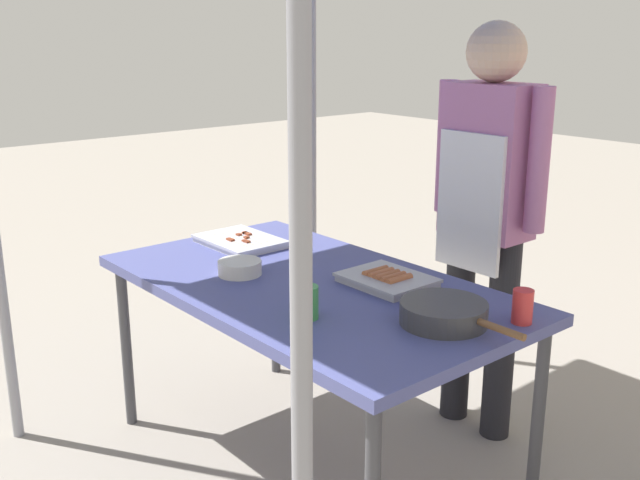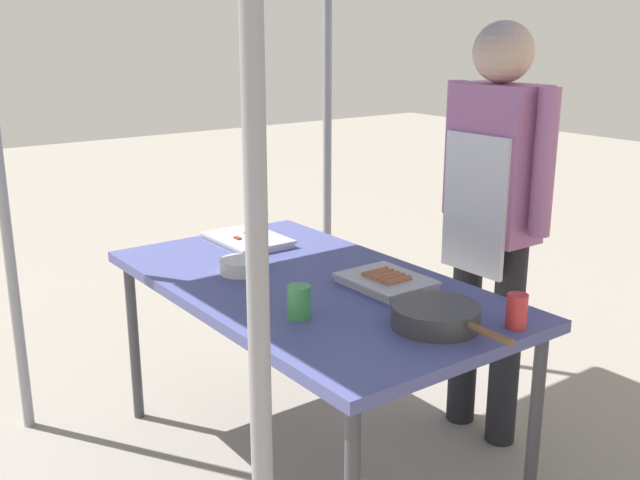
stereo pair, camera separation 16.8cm
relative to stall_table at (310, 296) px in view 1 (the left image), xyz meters
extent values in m
plane|color=gray|center=(0.00, 0.00, -0.70)|extent=(18.00, 18.00, 0.00)
cube|color=#4C518C|center=(0.00, 0.00, 0.03)|extent=(1.60, 0.90, 0.04)
cylinder|color=#3F3F44|center=(-0.74, -0.39, -0.34)|extent=(0.04, 0.04, 0.71)
cylinder|color=#3F3F44|center=(-0.74, 0.39, -0.34)|extent=(0.04, 0.04, 0.71)
cylinder|color=#3F3F44|center=(0.74, 0.39, -0.34)|extent=(0.04, 0.04, 0.71)
cylinder|color=gray|center=(0.95, -0.80, 0.37)|extent=(0.04, 0.04, 2.13)
cylinder|color=gray|center=(-0.95, 0.80, 0.37)|extent=(0.04, 0.04, 2.13)
cube|color=#ADADB2|center=(0.20, 0.20, 0.06)|extent=(0.30, 0.24, 0.02)
cube|color=#ADADB2|center=(0.20, 0.20, 0.08)|extent=(0.31, 0.25, 0.01)
cylinder|color=#B7663D|center=(0.14, 0.20, 0.09)|extent=(0.03, 0.11, 0.03)
cylinder|color=#B7663D|center=(0.17, 0.20, 0.09)|extent=(0.03, 0.11, 0.03)
cylinder|color=#B7663D|center=(0.20, 0.20, 0.09)|extent=(0.03, 0.11, 0.03)
cylinder|color=#B7663D|center=(0.23, 0.20, 0.09)|extent=(0.03, 0.11, 0.03)
cylinder|color=#B7663D|center=(0.26, 0.20, 0.09)|extent=(0.03, 0.11, 0.03)
cube|color=silver|center=(-0.56, 0.08, 0.06)|extent=(0.35, 0.25, 0.02)
cube|color=silver|center=(-0.56, 0.08, 0.08)|extent=(0.36, 0.26, 0.01)
cylinder|color=tan|center=(-0.56, 0.03, 0.08)|extent=(0.27, 0.01, 0.01)
cube|color=brown|center=(-0.56, 0.03, 0.08)|extent=(0.02, 0.02, 0.02)
cube|color=brown|center=(-0.55, 0.03, 0.08)|extent=(0.02, 0.02, 0.02)
cylinder|color=tan|center=(-0.56, 0.06, 0.08)|extent=(0.27, 0.01, 0.01)
cube|color=brown|center=(-0.50, 0.06, 0.08)|extent=(0.02, 0.02, 0.02)
cube|color=brown|center=(-0.48, 0.06, 0.08)|extent=(0.02, 0.02, 0.02)
cylinder|color=tan|center=(-0.56, 0.10, 0.08)|extent=(0.27, 0.01, 0.01)
cube|color=brown|center=(-0.54, 0.10, 0.08)|extent=(0.02, 0.02, 0.02)
cube|color=brown|center=(-0.60, 0.10, 0.08)|extent=(0.02, 0.02, 0.02)
cylinder|color=tan|center=(-0.56, 0.13, 0.08)|extent=(0.27, 0.01, 0.01)
cube|color=brown|center=(-0.61, 0.13, 0.08)|extent=(0.02, 0.02, 0.02)
cube|color=brown|center=(-0.60, 0.13, 0.08)|extent=(0.02, 0.02, 0.02)
cube|color=brown|center=(-0.57, 0.13, 0.08)|extent=(0.02, 0.02, 0.02)
cylinder|color=#38383A|center=(0.58, 0.07, 0.09)|extent=(0.28, 0.28, 0.07)
cylinder|color=brown|center=(0.79, 0.07, 0.10)|extent=(0.16, 0.02, 0.02)
cylinder|color=#386B33|center=(0.58, 0.07, 0.11)|extent=(0.25, 0.25, 0.01)
cylinder|color=silver|center=(-0.24, -0.14, 0.08)|extent=(0.16, 0.16, 0.05)
cylinder|color=#3F994C|center=(0.27, -0.23, 0.11)|extent=(0.08, 0.08, 0.11)
cylinder|color=red|center=(0.73, 0.26, 0.11)|extent=(0.07, 0.07, 0.11)
cylinder|color=black|center=(0.11, 0.73, -0.28)|extent=(0.12, 0.12, 0.84)
cylinder|color=black|center=(0.33, 0.73, -0.28)|extent=(0.12, 0.12, 0.84)
cube|color=#B26B9E|center=(0.22, 0.73, 0.45)|extent=(0.34, 0.20, 0.60)
cube|color=white|center=(0.22, 0.62, 0.30)|extent=(0.30, 0.02, 0.54)
cylinder|color=#B26B9E|center=(0.00, 0.73, 0.48)|extent=(0.08, 0.08, 0.54)
cylinder|color=#B26B9E|center=(0.44, 0.73, 0.48)|extent=(0.08, 0.08, 0.54)
sphere|color=#D8B293|center=(0.22, 0.73, 0.86)|extent=(0.23, 0.23, 0.23)
camera|label=1|loc=(1.99, -1.63, 0.94)|focal=41.82mm
camera|label=2|loc=(2.09, -1.50, 0.94)|focal=41.82mm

